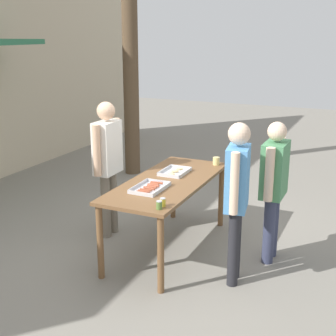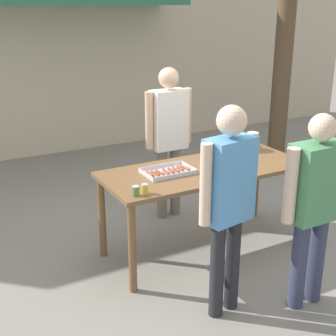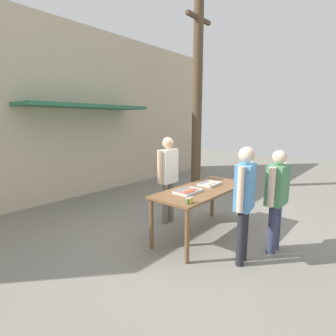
{
  "view_description": "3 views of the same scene",
  "coord_description": "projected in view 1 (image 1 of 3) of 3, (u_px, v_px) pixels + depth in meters",
  "views": [
    {
      "loc": [
        -4.75,
        -2.18,
        2.55
      ],
      "look_at": [
        0.0,
        0.0,
        1.03
      ],
      "focal_mm": 50.0,
      "sensor_mm": 36.0,
      "label": 1
    },
    {
      "loc": [
        -2.36,
        -3.58,
        2.38
      ],
      "look_at": [
        -0.38,
        0.04,
        0.93
      ],
      "focal_mm": 50.0,
      "sensor_mm": 36.0,
      "label": 2
    },
    {
      "loc": [
        -3.82,
        -2.42,
        2.06
      ],
      "look_at": [
        0.07,
        0.87,
        1.13
      ],
      "focal_mm": 28.0,
      "sensor_mm": 36.0,
      "label": 3
    }
  ],
  "objects": [
    {
      "name": "beer_cup",
      "position": [
        216.0,
        161.0,
        6.11
      ],
      "size": [
        0.09,
        0.09,
        0.1
      ],
      "color": "#DBC67A",
      "rests_on": "serving_table"
    },
    {
      "name": "food_tray_sausages",
      "position": [
        150.0,
        188.0,
        5.17
      ],
      "size": [
        0.47,
        0.31,
        0.04
      ],
      "color": "silver",
      "rests_on": "serving_table"
    },
    {
      "name": "condiment_jar_ketchup",
      "position": [
        163.0,
        202.0,
        4.66
      ],
      "size": [
        0.06,
        0.06,
        0.09
      ],
      "color": "gold",
      "rests_on": "serving_table"
    },
    {
      "name": "person_customer_holding_hotdog",
      "position": [
        237.0,
        189.0,
        4.7
      ],
      "size": [
        0.55,
        0.27,
        1.71
      ],
      "rotation": [
        0.0,
        0.0,
        3.31
      ],
      "color": "#232328",
      "rests_on": "ground"
    },
    {
      "name": "ground_plane",
      "position": [
        168.0,
        248.0,
        5.73
      ],
      "size": [
        24.0,
        24.0,
        0.0
      ],
      "primitive_type": "plane",
      "color": "gray"
    },
    {
      "name": "person_server_behind_table",
      "position": [
        108.0,
        157.0,
        5.85
      ],
      "size": [
        0.57,
        0.23,
        1.74
      ],
      "rotation": [
        0.0,
        0.0,
        0.02
      ],
      "color": "#756B5B",
      "rests_on": "ground"
    },
    {
      "name": "serving_table",
      "position": [
        168.0,
        189.0,
        5.52
      ],
      "size": [
        2.02,
        0.84,
        0.88
      ],
      "color": "brown",
      "rests_on": "ground"
    },
    {
      "name": "utility_pole",
      "position": [
        130.0,
        18.0,
        8.05
      ],
      "size": [
        1.1,
        0.28,
        5.46
      ],
      "color": "brown",
      "rests_on": "ground"
    },
    {
      "name": "condiment_jar_mustard",
      "position": [
        159.0,
        205.0,
        4.58
      ],
      "size": [
        0.06,
        0.06,
        0.09
      ],
      "color": "#567A38",
      "rests_on": "serving_table"
    },
    {
      "name": "food_tray_buns",
      "position": [
        175.0,
        172.0,
        5.76
      ],
      "size": [
        0.41,
        0.3,
        0.05
      ],
      "color": "silver",
      "rests_on": "serving_table"
    },
    {
      "name": "person_customer_with_cup",
      "position": [
        274.0,
        181.0,
        5.2
      ],
      "size": [
        0.63,
        0.24,
        1.62
      ],
      "rotation": [
        0.0,
        0.0,
        3.14
      ],
      "color": "#333851",
      "rests_on": "ground"
    }
  ]
}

